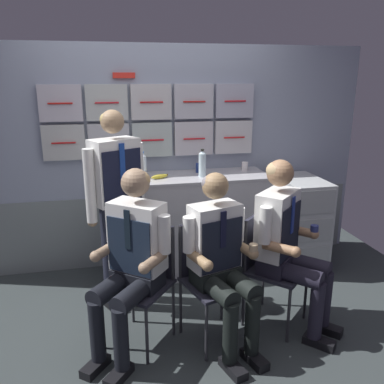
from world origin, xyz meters
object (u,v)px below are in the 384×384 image
Objects in this scene: crew_member_right at (287,238)px; coffee_cup_white at (113,177)px; folding_chair_left at (145,270)px; crew_member_left at (131,255)px; water_bottle_blue_cap at (202,164)px; crew_member_center at (221,256)px; service_trolley at (299,219)px; snack_banana at (160,176)px; crew_member_standing at (116,196)px; folding_chair_right at (265,257)px; folding_chair_center at (208,267)px.

crew_member_right is 17.93× the size of coffee_cup_white.
crew_member_left is at bearing -128.57° from folding_chair_left.
water_bottle_blue_cap is at bearing 54.41° from crew_member_left.
crew_member_center is (0.60, -0.09, -0.03)m from crew_member_left.
folding_chair_left is at bearing -152.04° from service_trolley.
crew_member_standing is at bearing -133.18° from snack_banana.
snack_banana reaches higher than service_trolley.
folding_chair_right is (-0.70, -0.84, 0.05)m from service_trolley.
service_trolley is at bearing 43.74° from crew_member_center.
folding_chair_left is 0.66× the size of crew_member_right.
crew_member_left is at bearing 171.55° from crew_member_center.
crew_member_right is at bearing 12.40° from crew_member_center.
folding_chair_left is 0.24m from crew_member_left.
folding_chair_center is (-1.17, -0.92, 0.05)m from service_trolley.
coffee_cup_white is at bearing -179.66° from snack_banana.
crew_member_standing reaches higher than coffee_cup_white.
crew_member_center is (0.05, -0.16, 0.16)m from folding_chair_center.
crew_member_right is 1.35m from crew_member_standing.
coffee_cup_white is (-1.21, 1.01, 0.28)m from crew_member_right.
water_bottle_blue_cap is at bearing -0.64° from coffee_cup_white.
crew_member_right is at bearing -68.31° from water_bottle_blue_cap.
water_bottle_blue_cap is at bearing -1.69° from snack_banana.
service_trolley is 1.47m from snack_banana.
crew_member_left reaches higher than folding_chair_center.
crew_member_left is 0.61m from crew_member_center.
coffee_cup_white reaches higher than snack_banana.
snack_banana is at bearing 102.29° from folding_chair_center.
folding_chair_left is at bearing 172.64° from folding_chair_center.
folding_chair_center is at bearing 6.91° from crew_member_left.
folding_chair_right is (0.42, 0.23, -0.16)m from crew_member_center.
folding_chair_left is 1.00× the size of folding_chair_right.
folding_chair_right is 0.25m from crew_member_right.
crew_member_standing is 9.40× the size of snack_banana.
crew_member_right reaches higher than crew_member_left.
coffee_cup_white is at bearing 121.09° from crew_member_center.
snack_banana is (-0.68, 0.89, 0.45)m from folding_chair_right.
coffee_cup_white is 0.42× the size of snack_banana.
crew_member_center is 1.35m from coffee_cup_white.
service_trolley is 0.55× the size of crew_member_standing.
service_trolley is 0.70× the size of crew_member_left.
crew_member_center is at bearing -151.19° from folding_chair_right.
snack_banana is (0.34, 1.04, 0.27)m from crew_member_left.
crew_member_center reaches higher than coffee_cup_white.
crew_member_right is (1.13, 0.03, 0.01)m from crew_member_left.
folding_chair_right is at bearing 7.99° from crew_member_left.
crew_member_standing reaches higher than folding_chair_left.
crew_member_left is 1.05m from folding_chair_right.
folding_chair_center is 1.09m from snack_banana.
crew_member_center is at bearing -23.20° from folding_chair_left.
folding_chair_left is at bearing -104.68° from snack_banana.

